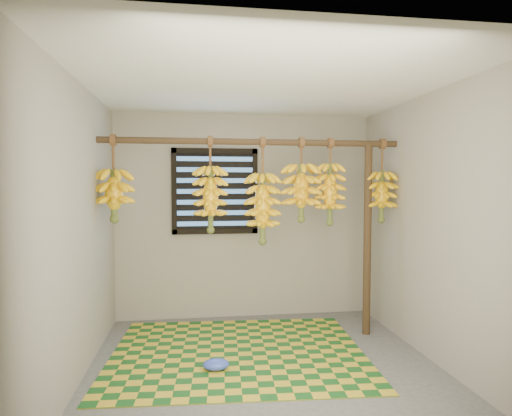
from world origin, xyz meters
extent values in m
cube|color=#4F4F4F|center=(0.00, 0.00, -0.01)|extent=(3.00, 3.00, 0.01)
cube|color=silver|center=(0.00, 0.00, 2.40)|extent=(3.00, 3.00, 0.01)
cube|color=gray|center=(0.00, 1.50, 1.20)|extent=(3.00, 0.01, 2.40)
cube|color=gray|center=(-1.50, 0.00, 1.20)|extent=(0.01, 3.00, 2.40)
cube|color=gray|center=(1.50, 0.00, 1.20)|extent=(0.01, 3.00, 2.40)
cube|color=black|center=(-0.35, 1.48, 1.50)|extent=(1.00, 0.04, 1.00)
cylinder|color=#493421|center=(0.00, 0.70, 2.00)|extent=(3.00, 0.06, 0.06)
cylinder|color=#493421|center=(1.20, 0.70, 1.00)|extent=(0.08, 0.08, 2.00)
cube|color=#174F1C|center=(-0.20, 0.38, 0.01)|extent=(2.44, 2.01, 0.01)
ellipsoid|color=blue|center=(-0.42, 0.01, 0.06)|extent=(0.23, 0.17, 0.09)
cylinder|color=brown|center=(-1.35, 0.70, 1.86)|extent=(0.02, 0.02, 0.34)
cylinder|color=#4C5923|center=(-1.35, 0.70, 1.49)|extent=(0.06, 0.06, 0.45)
cylinder|color=brown|center=(-0.43, 0.70, 1.88)|extent=(0.02, 0.02, 0.30)
cylinder|color=#4C5923|center=(-0.43, 0.70, 1.45)|extent=(0.05, 0.05, 0.61)
cylinder|color=brown|center=(0.09, 0.70, 1.84)|extent=(0.02, 0.02, 0.37)
cylinder|color=#4C5923|center=(0.09, 0.70, 1.36)|extent=(0.06, 0.06, 0.66)
cylinder|color=brown|center=(0.79, 0.70, 1.90)|extent=(0.02, 0.02, 0.26)
cylinder|color=#4C5923|center=(0.79, 0.70, 1.50)|extent=(0.05, 0.05, 0.59)
cylinder|color=brown|center=(0.49, 0.70, 1.89)|extent=(0.02, 0.02, 0.27)
cylinder|color=#4C5923|center=(0.49, 0.70, 1.52)|extent=(0.06, 0.06, 0.54)
cylinder|color=brown|center=(1.35, 0.70, 1.86)|extent=(0.02, 0.02, 0.34)
cylinder|color=#4C5923|center=(1.35, 0.70, 1.47)|extent=(0.05, 0.05, 0.49)
camera|label=1|loc=(-0.59, -3.53, 1.57)|focal=30.00mm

